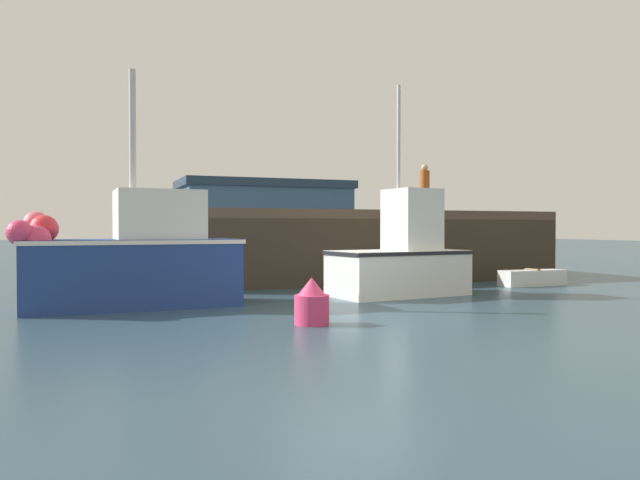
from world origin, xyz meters
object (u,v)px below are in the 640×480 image
fishing_boat_near_right (401,259)px  dockworker (425,189)px  mooring_buoy_foreground (312,303)px  fishing_boat_near_left (133,259)px  rowboat (532,278)px

fishing_boat_near_right → dockworker: fishing_boat_near_right is taller
dockworker → mooring_buoy_foreground: size_ratio=2.22×
fishing_boat_near_left → mooring_buoy_foreground: size_ratio=6.13×
rowboat → mooring_buoy_foreground: size_ratio=2.50×
fishing_boat_near_left → dockworker: (9.95, 5.73, 1.95)m
mooring_buoy_foreground → dockworker: bearing=50.5°
dockworker → rowboat: bearing=-85.4°
fishing_boat_near_left → dockworker: fishing_boat_near_left is taller
rowboat → mooring_buoy_foreground: bearing=-152.5°
rowboat → dockworker: size_ratio=1.12×
dockworker → fishing_boat_near_right: bearing=-125.0°
rowboat → fishing_boat_near_left: bearing=-175.6°
fishing_boat_near_right → dockworker: bearing=55.0°
fishing_boat_near_left → fishing_boat_near_right: (5.93, -0.01, -0.12)m
mooring_buoy_foreground → rowboat: bearing=27.5°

